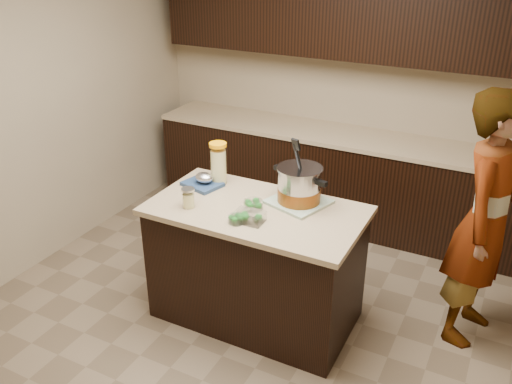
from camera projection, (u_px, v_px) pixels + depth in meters
ground_plane at (256, 314)px, 4.06m from camera, size 4.00×4.00×0.00m
room_shell at (256, 90)px, 3.32m from camera, size 4.04×4.04×2.72m
back_cabinets at (341, 128)px, 5.05m from camera, size 3.60×0.63×2.33m
island at (256, 263)px, 3.87m from camera, size 1.46×0.81×0.90m
dish_towel at (299, 202)px, 3.74m from camera, size 0.45×0.45×0.02m
stock_pot at (299, 187)px, 3.69m from camera, size 0.43×0.39×0.45m
lemonade_pitcher at (218, 165)px, 3.98m from camera, size 0.13×0.13×0.31m
mason_jar at (188, 198)px, 3.66m from camera, size 0.10×0.10×0.15m
broccoli_tub_left at (253, 205)px, 3.65m from camera, size 0.17×0.17×0.06m
broccoli_tub_right at (236, 219)px, 3.48m from camera, size 0.12×0.12×0.05m
broccoli_tub_rect at (249, 217)px, 3.49m from camera, size 0.19×0.15×0.07m
blue_tray at (203, 182)px, 3.97m from camera, size 0.31×0.27×0.10m
person at (486, 222)px, 3.54m from camera, size 0.55×0.72×1.77m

